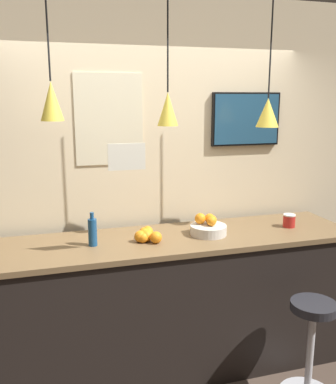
% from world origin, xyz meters
% --- Properties ---
extents(back_wall, '(8.00, 0.06, 2.90)m').
position_xyz_m(back_wall, '(0.00, 1.21, 1.45)').
color(back_wall, beige).
rests_on(back_wall, ground_plane).
extents(service_counter, '(2.90, 0.71, 1.08)m').
position_xyz_m(service_counter, '(0.00, 0.74, 0.54)').
color(service_counter, black).
rests_on(service_counter, ground_plane).
extents(bar_stool, '(0.40, 0.40, 0.74)m').
position_xyz_m(bar_stool, '(0.86, 0.11, 0.46)').
color(bar_stool, '#B7B7BC').
rests_on(bar_stool, ground_plane).
extents(fruit_bowl, '(0.28, 0.28, 0.16)m').
position_xyz_m(fruit_bowl, '(0.32, 0.73, 1.14)').
color(fruit_bowl, beige).
rests_on(fruit_bowl, service_counter).
extents(orange_pile, '(0.19, 0.25, 0.09)m').
position_xyz_m(orange_pile, '(-0.17, 0.73, 1.12)').
color(orange_pile, orange).
rests_on(orange_pile, service_counter).
extents(juice_bottle, '(0.06, 0.06, 0.24)m').
position_xyz_m(juice_bottle, '(-0.56, 0.72, 1.18)').
color(juice_bottle, navy).
rests_on(juice_bottle, service_counter).
extents(spread_jar, '(0.10, 0.10, 0.11)m').
position_xyz_m(spread_jar, '(1.02, 0.72, 1.13)').
color(spread_jar, red).
rests_on(spread_jar, service_counter).
extents(pendant_lamp_left, '(0.15, 0.15, 0.84)m').
position_xyz_m(pendant_lamp_left, '(-0.79, 0.75, 2.09)').
color(pendant_lamp_left, black).
extents(pendant_lamp_middle, '(0.15, 0.15, 0.89)m').
position_xyz_m(pendant_lamp_middle, '(0.00, 0.75, 2.03)').
color(pendant_lamp_middle, black).
extents(pendant_lamp_right, '(0.17, 0.17, 0.91)m').
position_xyz_m(pendant_lamp_right, '(0.79, 0.75, 2.00)').
color(pendant_lamp_right, black).
extents(mounted_tv, '(0.61, 0.04, 0.45)m').
position_xyz_m(mounted_tv, '(0.81, 1.15, 1.93)').
color(mounted_tv, black).
extents(hanging_menu_board, '(0.24, 0.01, 0.17)m').
position_xyz_m(hanging_menu_board, '(-0.35, 0.46, 1.74)').
color(hanging_menu_board, white).
extents(wall_poster, '(0.53, 0.01, 0.71)m').
position_xyz_m(wall_poster, '(-0.35, 1.17, 1.94)').
color(wall_poster, beige).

